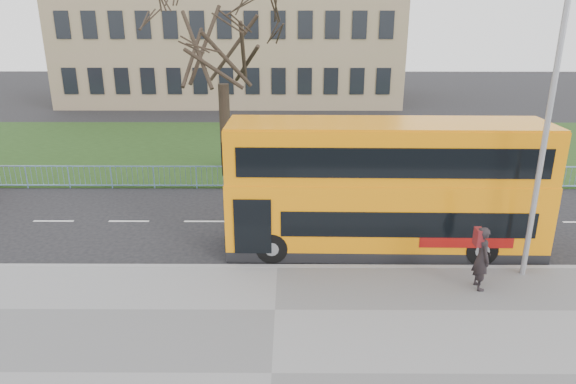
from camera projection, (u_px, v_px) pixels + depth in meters
name	position (u px, v px, depth m)	size (l,w,h in m)	color
ground	(278.00, 249.00, 17.95)	(120.00, 120.00, 0.00)	black
pavement	(272.00, 375.00, 11.55)	(80.00, 10.50, 0.12)	slate
kerb	(277.00, 267.00, 16.46)	(80.00, 0.20, 0.14)	gray
grass_verge	(284.00, 148.00, 31.45)	(80.00, 15.40, 0.08)	#1B3413
guard_railing	(282.00, 177.00, 24.01)	(40.00, 0.12, 1.10)	#739CCD
bare_tree	(223.00, 67.00, 25.69)	(7.27, 7.27, 10.39)	black
civic_building	(234.00, 23.00, 48.77)	(30.00, 15.00, 14.00)	#91805C
yellow_bus	(385.00, 184.00, 17.19)	(10.57, 2.70, 4.41)	orange
pedestrian	(482.00, 258.00, 14.84)	(0.70, 0.46, 1.93)	black
street_lamp	(542.00, 130.00, 14.52)	(1.74, 0.46, 8.26)	#95979E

